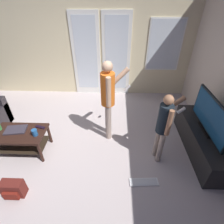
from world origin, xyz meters
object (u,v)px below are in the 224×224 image
Objects in this scene: coffee_table at (21,138)px; person_adult at (108,96)px; tv_remote_black at (40,127)px; loose_keyboard at (144,182)px; backpack at (13,189)px; laptop_closed at (16,130)px; flat_screen_tv at (211,116)px; tv_stand at (201,140)px; person_child at (164,124)px; cup_by_laptop at (35,133)px.

person_adult reaches higher than coffee_table.
loose_keyboard is at bearing -5.90° from tv_remote_black.
tv_remote_black is at bearing 84.18° from backpack.
loose_keyboard is 2.30m from laptop_closed.
tv_remote_black is at bearing -164.13° from person_adult.
flat_screen_tv reaches higher than laptop_closed.
tv_stand is 1.83m from person_adult.
laptop_closed is (-3.24, -0.09, 0.23)m from tv_stand.
person_child reaches higher than backpack.
person_child is at bearing -0.64° from cup_by_laptop.
person_adult is at bearing 168.57° from tv_stand.
person_adult is 4.42× the size of laptop_closed.
loose_keyboard is 1.30× the size of laptop_closed.
person_adult is 1.51m from loose_keyboard.
cup_by_laptop is at bearing 83.46° from backpack.
person_child is 2.81× the size of loose_keyboard.
person_adult reaches higher than tv_stand.
laptop_closed reaches higher than loose_keyboard.
cup_by_laptop reaches higher than tv_remote_black.
tv_stand is 1.28× the size of person_child.
loose_keyboard is 3.93× the size of cup_by_laptop.
laptop_closed is (-1.58, -0.42, -0.46)m from person_adult.
flat_screen_tv is (-0.00, 0.00, 0.53)m from tv_stand.
cup_by_laptop is at bearing -176.15° from tv_stand.
laptop_closed is at bearing -178.38° from flat_screen_tv.
flat_screen_tv is 0.74× the size of person_adult.
person_adult is (-1.66, 0.33, 0.16)m from flat_screen_tv.
coffee_table reaches higher than backpack.
laptop_closed is (-2.16, 0.63, 0.45)m from loose_keyboard.
backpack is at bearing -74.88° from coffee_table.
person_child is (-0.79, -0.22, 0.53)m from tv_stand.
laptop_closed reaches higher than backpack.
person_child reaches higher than loose_keyboard.
backpack is 0.88× the size of laptop_closed.
laptop_closed is 0.40m from tv_remote_black.
coffee_table is at bearing 178.10° from person_child.
cup_by_laptop is (-1.78, 0.52, 0.49)m from loose_keyboard.
coffee_table is 2.86× the size of backpack.
person_child is 4.14× the size of backpack.
tv_remote_black is (-2.85, -0.01, -0.31)m from flat_screen_tv.
backpack is at bearing -160.83° from person_child.
person_child is 2.36m from backpack.
laptop_closed is at bearing 144.98° from coffee_table.
person_adult is at bearing 147.58° from person_child.
cup_by_laptop is (-2.85, -0.20, -0.26)m from flat_screen_tv.
flat_screen_tv is at bearing 114.42° from tv_stand.
backpack is (0.22, -0.83, -0.19)m from coffee_table.
backpack is 1.02m from tv_remote_black.
loose_keyboard is at bearing -60.91° from person_adult.
backpack reaches higher than loose_keyboard.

